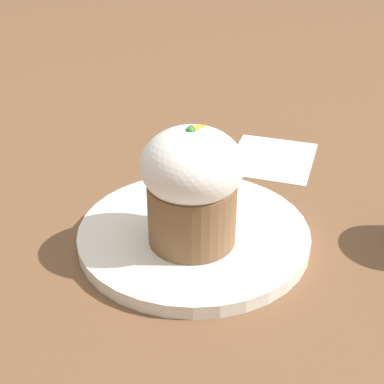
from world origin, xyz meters
name	(u,v)px	position (x,y,z in m)	size (l,w,h in m)	color
ground_plane	(194,239)	(0.00, 0.00, 0.00)	(4.00, 4.00, 0.00)	brown
dessert_plate	(194,234)	(0.00, 0.00, 0.01)	(0.23, 0.23, 0.01)	white
carrot_cake	(192,185)	(-0.01, -0.01, 0.07)	(0.09, 0.09, 0.12)	brown
spoon	(187,214)	(0.01, 0.02, 0.02)	(0.06, 0.10, 0.01)	#B7B7BC
paper_napkin	(272,158)	(0.20, 0.06, 0.00)	(0.15, 0.15, 0.00)	white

